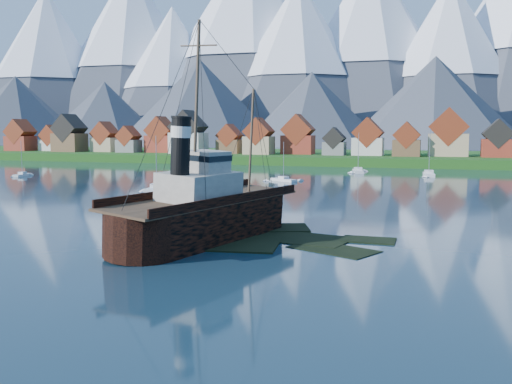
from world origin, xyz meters
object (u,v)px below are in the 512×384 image
(sailboat_a, at_px, (157,189))
(sailboat_f, at_px, (429,175))
(sailboat_b, at_px, (22,175))
(sailboat_e, at_px, (358,171))
(sailboat_c, at_px, (284,180))
(tugboat_wreck, at_px, (212,211))

(sailboat_a, distance_m, sailboat_f, 76.43)
(sailboat_b, xyz_separation_m, sailboat_e, (84.59, 40.74, 0.03))
(sailboat_c, bearing_deg, tugboat_wreck, -137.83)
(sailboat_c, height_order, sailboat_e, sailboat_e)
(sailboat_c, xyz_separation_m, sailboat_e, (13.59, 34.12, 0.04))
(tugboat_wreck, xyz_separation_m, sailboat_a, (-30.23, 44.74, -2.92))
(sailboat_b, xyz_separation_m, sailboat_f, (104.53, 33.47, 0.07))
(sailboat_a, relative_size, sailboat_f, 0.88)
(tugboat_wreck, distance_m, sailboat_e, 106.88)
(sailboat_b, height_order, sailboat_f, sailboat_f)
(sailboat_a, distance_m, sailboat_e, 70.45)
(sailboat_b, height_order, sailboat_c, sailboat_c)
(sailboat_a, bearing_deg, sailboat_e, 52.45)
(sailboat_c, height_order, sailboat_f, sailboat_f)
(tugboat_wreck, bearing_deg, sailboat_e, 103.01)
(sailboat_f, bearing_deg, sailboat_e, 155.65)
(sailboat_a, xyz_separation_m, sailboat_c, (19.77, 27.93, -0.03))
(sailboat_a, bearing_deg, sailboat_b, 148.13)
(tugboat_wreck, bearing_deg, sailboat_c, 112.88)
(sailboat_a, xyz_separation_m, sailboat_b, (-51.23, 21.31, -0.03))
(sailboat_b, bearing_deg, sailboat_f, 9.47)
(sailboat_e, bearing_deg, sailboat_b, -165.60)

